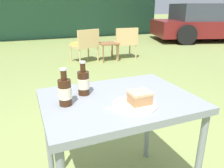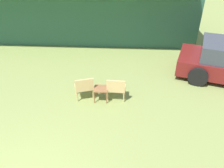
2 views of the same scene
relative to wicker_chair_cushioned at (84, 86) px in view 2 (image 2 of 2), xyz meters
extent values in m
cube|color=#2D5B47|center=(-1.45, 6.35, 1.11)|extent=(11.95, 4.27, 3.08)
cylinder|color=black|center=(4.35, 2.86, -0.10)|extent=(0.69, 0.39, 0.66)
cylinder|color=black|center=(3.75, 1.00, -0.10)|extent=(0.69, 0.39, 0.66)
cylinder|color=tan|center=(0.16, 0.31, -0.26)|extent=(0.04, 0.04, 0.34)
cylinder|color=tan|center=(-0.31, 0.16, -0.26)|extent=(0.04, 0.04, 0.34)
cylinder|color=tan|center=(0.28, -0.05, -0.26)|extent=(0.04, 0.04, 0.34)
cylinder|color=tan|center=(-0.19, -0.21, -0.26)|extent=(0.04, 0.04, 0.34)
cube|color=tan|center=(-0.02, 0.05, -0.06)|extent=(0.67, 0.59, 0.06)
cube|color=tan|center=(0.05, -0.14, 0.14)|extent=(0.54, 0.22, 0.35)
cube|color=gold|center=(-0.02, 0.05, 0.00)|extent=(0.59, 0.51, 0.05)
cylinder|color=tan|center=(1.26, 0.23, -0.26)|extent=(0.04, 0.04, 0.34)
cylinder|color=tan|center=(0.76, 0.26, -0.26)|extent=(0.04, 0.04, 0.34)
cylinder|color=tan|center=(1.24, -0.16, -0.26)|extent=(0.04, 0.04, 0.34)
cylinder|color=tan|center=(0.74, -0.13, -0.26)|extent=(0.04, 0.04, 0.34)
cube|color=tan|center=(1.00, 0.05, -0.06)|extent=(0.58, 0.47, 0.06)
cube|color=tan|center=(0.99, -0.15, 0.14)|extent=(0.56, 0.08, 0.35)
cube|color=brown|center=(0.53, -0.07, -0.02)|extent=(0.43, 0.42, 0.03)
cylinder|color=brown|center=(0.34, -0.26, -0.23)|extent=(0.03, 0.03, 0.39)
cylinder|color=brown|center=(0.72, -0.26, -0.23)|extent=(0.03, 0.03, 0.39)
cylinder|color=brown|center=(0.34, 0.11, -0.23)|extent=(0.03, 0.03, 0.39)
cylinder|color=brown|center=(0.72, 0.11, -0.23)|extent=(0.03, 0.03, 0.39)
camera|label=1|loc=(-1.34, -4.85, 0.80)|focal=35.00mm
camera|label=2|loc=(1.22, -5.63, 3.60)|focal=35.00mm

